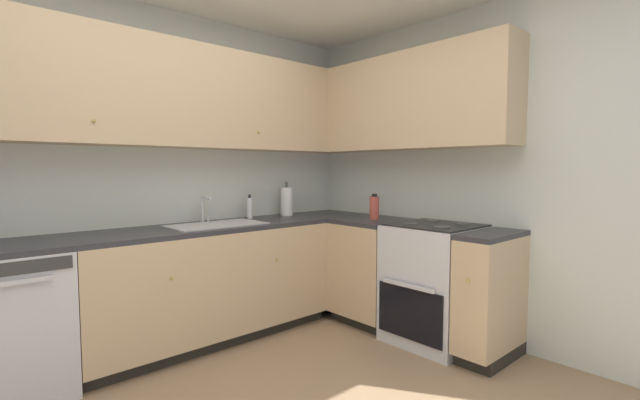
% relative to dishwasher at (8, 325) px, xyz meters
% --- Properties ---
extents(wall_back, '(4.02, 0.05, 2.54)m').
position_rel_dishwasher_xyz_m(wall_back, '(0.86, 0.33, 0.84)').
color(wall_back, silver).
rests_on(wall_back, ground_plane).
extents(wall_right, '(0.05, 3.56, 2.54)m').
position_rel_dishwasher_xyz_m(wall_right, '(2.85, -1.43, 0.84)').
color(wall_right, silver).
rests_on(wall_right, ground_plane).
extents(dishwasher, '(0.60, 0.63, 0.86)m').
position_rel_dishwasher_xyz_m(dishwasher, '(0.00, 0.00, 0.00)').
color(dishwasher, silver).
rests_on(dishwasher, ground_plane).
extents(lower_cabinets_back, '(1.92, 0.62, 0.86)m').
position_rel_dishwasher_xyz_m(lower_cabinets_back, '(1.26, 0.00, 0.00)').
color(lower_cabinets_back, tan).
rests_on(lower_cabinets_back, ground_plane).
extents(countertop_back, '(3.12, 0.60, 0.03)m').
position_rel_dishwasher_xyz_m(countertop_back, '(1.26, 0.00, 0.45)').
color(countertop_back, '#2D2D33').
rests_on(countertop_back, lower_cabinets_back).
extents(lower_cabinets_right, '(0.62, 1.46, 0.86)m').
position_rel_dishwasher_xyz_m(lower_cabinets_right, '(2.52, -0.91, 0.00)').
color(lower_cabinets_right, tan).
rests_on(lower_cabinets_right, ground_plane).
extents(countertop_right, '(0.60, 1.46, 0.03)m').
position_rel_dishwasher_xyz_m(countertop_right, '(2.52, -0.91, 0.45)').
color(countertop_right, '#2D2D33').
rests_on(countertop_right, lower_cabinets_right).
extents(oven_range, '(0.68, 0.62, 1.04)m').
position_rel_dishwasher_xyz_m(oven_range, '(2.54, -1.18, 0.03)').
color(oven_range, silver).
rests_on(oven_range, ground_plane).
extents(upper_cabinets_back, '(2.80, 0.34, 0.77)m').
position_rel_dishwasher_xyz_m(upper_cabinets_back, '(1.10, 0.14, 1.44)').
color(upper_cabinets_back, tan).
extents(upper_cabinets_right, '(0.32, 2.01, 0.77)m').
position_rel_dishwasher_xyz_m(upper_cabinets_right, '(2.66, -0.70, 1.44)').
color(upper_cabinets_right, tan).
extents(sink, '(0.71, 0.40, 0.10)m').
position_rel_dishwasher_xyz_m(sink, '(1.32, -0.03, 0.42)').
color(sink, '#B7B7BC').
rests_on(sink, countertop_back).
extents(faucet, '(0.07, 0.16, 0.21)m').
position_rel_dishwasher_xyz_m(faucet, '(1.33, 0.18, 0.59)').
color(faucet, silver).
rests_on(faucet, countertop_back).
extents(soap_bottle, '(0.05, 0.05, 0.21)m').
position_rel_dishwasher_xyz_m(soap_bottle, '(1.76, 0.18, 0.56)').
color(soap_bottle, silver).
rests_on(soap_bottle, countertop_back).
extents(paper_towel_roll, '(0.11, 0.11, 0.32)m').
position_rel_dishwasher_xyz_m(paper_towel_roll, '(2.15, 0.16, 0.59)').
color(paper_towel_roll, white).
rests_on(paper_towel_roll, countertop_back).
extents(oil_bottle, '(0.08, 0.08, 0.22)m').
position_rel_dishwasher_xyz_m(oil_bottle, '(2.52, -0.58, 0.56)').
color(oil_bottle, '#BF4C3F').
rests_on(oil_bottle, countertop_right).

